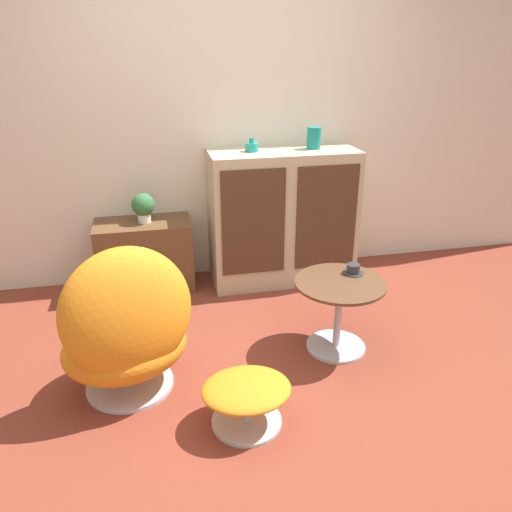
{
  "coord_description": "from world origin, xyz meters",
  "views": [
    {
      "loc": [
        -0.6,
        -2.3,
        1.83
      ],
      "look_at": [
        0.03,
        0.59,
        0.55
      ],
      "focal_mm": 35.0,
      "sensor_mm": 36.0,
      "label": 1
    }
  ],
  "objects": [
    {
      "name": "ground_plane",
      "position": [
        0.0,
        0.0,
        0.0
      ],
      "size": [
        12.0,
        12.0,
        0.0
      ],
      "primitive_type": "plane",
      "color": "brown"
    },
    {
      "name": "coffee_table",
      "position": [
        0.49,
        0.26,
        0.31
      ],
      "size": [
        0.56,
        0.56,
        0.47
      ],
      "color": "#B7B7BC",
      "rests_on": "ground_plane"
    },
    {
      "name": "vase_inner_left",
      "position": [
        0.66,
        1.36,
        1.15
      ],
      "size": [
        0.11,
        0.11,
        0.16
      ],
      "color": "#147A75",
      "rests_on": "sideboard"
    },
    {
      "name": "tv_console",
      "position": [
        -0.68,
        1.4,
        0.28
      ],
      "size": [
        0.73,
        0.4,
        0.55
      ],
      "color": "brown",
      "rests_on": "ground_plane"
    },
    {
      "name": "teacup",
      "position": [
        0.61,
        0.35,
        0.5
      ],
      "size": [
        0.13,
        0.13,
        0.06
      ],
      "color": "#2D2D33",
      "rests_on": "coffee_table"
    },
    {
      "name": "ottoman",
      "position": [
        -0.21,
        -0.3,
        0.18
      ],
      "size": [
        0.46,
        0.39,
        0.26
      ],
      "color": "#B7B7BC",
      "rests_on": "ground_plane"
    },
    {
      "name": "egg_chair",
      "position": [
        -0.78,
        0.08,
        0.4
      ],
      "size": [
        0.85,
        0.82,
        0.91
      ],
      "color": "#B7B7BC",
      "rests_on": "ground_plane"
    },
    {
      "name": "sideboard",
      "position": [
        0.42,
        1.35,
        0.53
      ],
      "size": [
        1.14,
        0.49,
        1.07
      ],
      "color": "tan",
      "rests_on": "ground_plane"
    },
    {
      "name": "potted_plant",
      "position": [
        -0.66,
        1.4,
        0.68
      ],
      "size": [
        0.17,
        0.17,
        0.22
      ],
      "color": "silver",
      "rests_on": "tv_console"
    },
    {
      "name": "wall_back",
      "position": [
        0.0,
        1.63,
        1.3
      ],
      "size": [
        6.4,
        0.06,
        2.6
      ],
      "color": "beige",
      "rests_on": "ground_plane"
    },
    {
      "name": "vase_leftmost",
      "position": [
        0.17,
        1.36,
        1.1
      ],
      "size": [
        0.1,
        0.1,
        0.1
      ],
      "color": "teal",
      "rests_on": "sideboard"
    }
  ]
}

